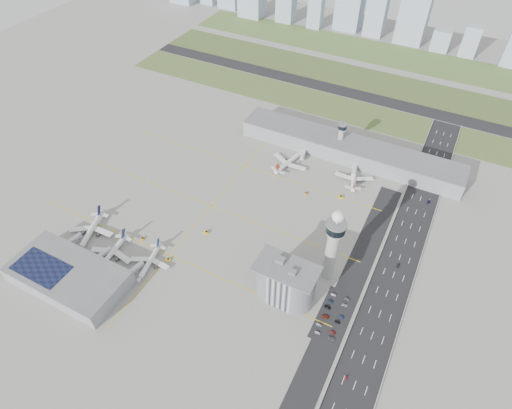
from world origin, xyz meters
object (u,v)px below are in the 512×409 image
at_px(car_lot_5, 333,295).
at_px(car_hw_1, 398,266).
at_px(tug_1, 143,238).
at_px(car_lot_0, 317,333).
at_px(control_tower, 333,243).
at_px(car_lot_2, 326,317).
at_px(car_hw_2, 429,202).
at_px(car_lot_1, 319,325).
at_px(car_lot_11, 347,299).
at_px(car_lot_8, 337,322).
at_px(airplane_near_c, 149,261).
at_px(tug_0, 117,245).
at_px(airplane_near_a, 90,229).
at_px(car_hw_4, 429,156).
at_px(tug_5, 341,197).
at_px(airplane_far_b, 355,174).
at_px(car_lot_7, 333,333).
at_px(tug_3, 206,232).
at_px(admin_building, 286,282).
at_px(car_lot_10, 345,305).
at_px(car_lot_6, 331,339).
at_px(car_hw_0, 346,378).
at_px(jet_bridge_near_0, 66,246).
at_px(jet_bridge_near_2, 128,276).
at_px(car_lot_4, 331,301).
at_px(airplane_near_b, 110,252).
at_px(secondary_tower, 341,136).
at_px(airplane_far_a, 290,159).
at_px(jet_bridge_far_0, 305,151).
at_px(jet_bridge_near_1, 96,261).
at_px(car_lot_3, 328,307).

xyz_separation_m(car_lot_5, car_hw_1, (33.49, 45.83, 0.05)).
bearing_deg(tug_1, car_lot_0, 155.12).
height_order(control_tower, car_lot_5, control_tower).
xyz_separation_m(car_lot_2, car_hw_2, (38.25, 143.59, -0.02)).
relative_size(car_lot_1, car_lot_11, 0.96).
xyz_separation_m(car_lot_2, car_lot_11, (8.29, 19.64, -0.07)).
bearing_deg(car_lot_8, car_lot_0, 143.85).
relative_size(airplane_near_c, tug_0, 10.71).
relative_size(airplane_near_a, car_hw_2, 9.32).
bearing_deg(car_hw_4, tug_5, -130.09).
distance_m(airplane_far_b, car_lot_7, 157.46).
height_order(tug_0, tug_3, tug_3).
height_order(admin_building, tug_1, admin_building).
bearing_deg(tug_5, car_lot_10, 176.52).
xyz_separation_m(car_lot_6, car_hw_0, (16.73, -19.79, -0.11)).
distance_m(jet_bridge_near_0, jet_bridge_near_2, 60.00).
xyz_separation_m(tug_5, car_lot_4, (28.80, -101.93, -0.46)).
distance_m(airplane_near_b, car_lot_2, 162.89).
xyz_separation_m(airplane_near_c, tug_1, (-20.45, 17.70, -4.26)).
distance_m(tug_5, car_hw_0, 158.02).
distance_m(jet_bridge_near_0, car_lot_8, 207.94).
bearing_deg(car_lot_11, airplane_far_b, 25.20).
distance_m(car_lot_6, car_hw_4, 221.43).
bearing_deg(car_lot_7, car_hw_0, -137.22).
distance_m(airplane_near_b, car_hw_0, 186.42).
xyz_separation_m(secondary_tower, airplane_near_b, (-107.14, -201.57, -13.04)).
bearing_deg(airplane_near_c, tug_5, 131.87).
relative_size(airplane_far_b, car_lot_4, 12.31).
height_order(admin_building, jet_bridge_near_0, admin_building).
bearing_deg(car_lot_10, jet_bridge_near_2, 102.90).
distance_m(control_tower, car_lot_8, 51.88).
xyz_separation_m(airplane_far_a, car_lot_0, (87.14, -149.80, -5.33)).
distance_m(jet_bridge_far_0, car_hw_4, 118.22).
bearing_deg(jet_bridge_near_0, airplane_near_a, -7.06).
relative_size(tug_0, car_lot_0, 0.93).
relative_size(secondary_tower, jet_bridge_near_1, 2.28).
bearing_deg(car_hw_4, tug_0, -139.58).
distance_m(airplane_far_b, car_hw_2, 66.55).
xyz_separation_m(car_lot_3, car_lot_6, (10.23, -20.74, 0.02)).
bearing_deg(car_lot_4, airplane_near_b, 111.61).
height_order(tug_1, car_hw_0, tug_1).
distance_m(jet_bridge_near_2, car_hw_1, 196.29).
distance_m(control_tower, airplane_far_b, 116.18).
height_order(control_tower, airplane_far_b, control_tower).
bearing_deg(car_lot_8, car_lot_1, 124.44).
distance_m(control_tower, car_lot_7, 57.81).
bearing_deg(car_lot_7, admin_building, 80.78).
relative_size(tug_3, car_lot_0, 0.97).
bearing_deg(tug_5, tug_1, 109.48).
height_order(car_hw_2, car_hw_4, car_hw_2).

